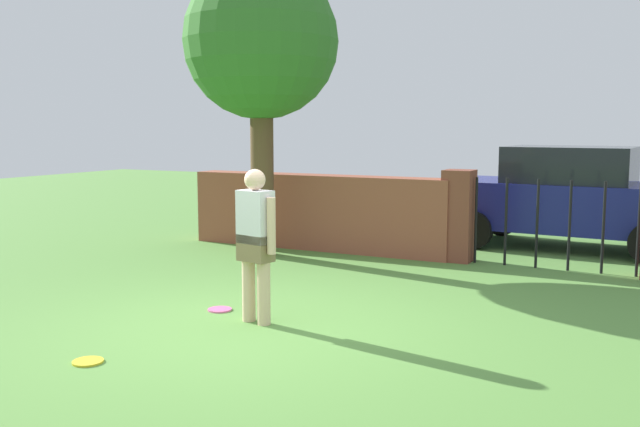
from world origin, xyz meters
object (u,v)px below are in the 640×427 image
object	(u,v)px
person	(256,239)
tree	(261,44)
car	(569,198)
frisbee_yellow	(88,362)
frisbee_pink	(220,309)

from	to	relation	value
person	tree	bearing A→B (deg)	132.91
tree	car	world-z (taller)	tree
person	car	bearing A→B (deg)	82.52
tree	person	distance (m)	4.65
tree	car	bearing A→B (deg)	33.74
tree	frisbee_yellow	world-z (taller)	tree
person	frisbee_pink	xyz separation A→B (m)	(-0.63, 0.24, -0.89)
tree	frisbee_yellow	distance (m)	6.29
tree	frisbee_yellow	size ratio (longest dim) A/B	16.98
frisbee_yellow	frisbee_pink	world-z (taller)	same
frisbee_yellow	person	bearing A→B (deg)	69.72
frisbee_yellow	frisbee_pink	bearing A→B (deg)	89.68
person	frisbee_pink	distance (m)	1.12
tree	person	size ratio (longest dim) A/B	2.83
person	car	size ratio (longest dim) A/B	0.38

